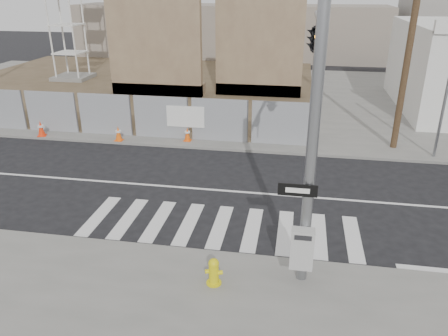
% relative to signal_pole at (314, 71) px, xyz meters
% --- Properties ---
extents(ground, '(100.00, 100.00, 0.00)m').
position_rel_signal_pole_xyz_m(ground, '(-2.49, 2.05, -4.78)').
color(ground, black).
rests_on(ground, ground).
extents(sidewalk_far, '(50.00, 20.00, 0.12)m').
position_rel_signal_pole_xyz_m(sidewalk_far, '(-2.49, 16.05, -4.72)').
color(sidewalk_far, slate).
rests_on(sidewalk_far, ground).
extents(signal_pole, '(0.96, 5.87, 7.00)m').
position_rel_signal_pole_xyz_m(signal_pole, '(0.00, 0.00, 0.00)').
color(signal_pole, gray).
rests_on(signal_pole, sidewalk_near).
extents(chain_link_fence, '(24.60, 0.04, 2.00)m').
position_rel_signal_pole_xyz_m(chain_link_fence, '(-12.49, 7.05, -3.66)').
color(chain_link_fence, gray).
rests_on(chain_link_fence, sidewalk_far).
extents(concrete_wall_left, '(6.00, 1.30, 8.00)m').
position_rel_signal_pole_xyz_m(concrete_wall_left, '(-9.49, 15.13, -1.40)').
color(concrete_wall_left, brown).
rests_on(concrete_wall_left, sidewalk_far).
extents(concrete_wall_right, '(5.50, 1.30, 8.00)m').
position_rel_signal_pole_xyz_m(concrete_wall_right, '(-2.99, 16.13, -1.40)').
color(concrete_wall_right, brown).
rests_on(concrete_wall_right, sidewalk_far).
extents(utility_pole_right, '(1.60, 0.28, 10.00)m').
position_rel_signal_pole_xyz_m(utility_pole_right, '(4.01, 7.55, 0.42)').
color(utility_pole_right, '#4D3924').
rests_on(utility_pole_right, sidewalk_far).
extents(fire_hydrant, '(0.49, 0.49, 0.71)m').
position_rel_signal_pole_xyz_m(fire_hydrant, '(-2.12, -3.37, -4.31)').
color(fire_hydrant, '#D9CB0C').
rests_on(fire_hydrant, sidewalk_near).
extents(traffic_cone_b, '(0.50, 0.50, 0.76)m').
position_rel_signal_pole_xyz_m(traffic_cone_b, '(-12.51, 6.27, -4.29)').
color(traffic_cone_b, '#F8320D').
rests_on(traffic_cone_b, sidewalk_far).
extents(traffic_cone_c, '(0.38, 0.38, 0.70)m').
position_rel_signal_pole_xyz_m(traffic_cone_c, '(-8.56, 6.27, -4.32)').
color(traffic_cone_c, '#FD5E0D').
rests_on(traffic_cone_c, sidewalk_far).
extents(traffic_cone_d, '(0.34, 0.34, 0.66)m').
position_rel_signal_pole_xyz_m(traffic_cone_d, '(-5.37, 6.78, -4.34)').
color(traffic_cone_d, '#ED530C').
rests_on(traffic_cone_d, sidewalk_far).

